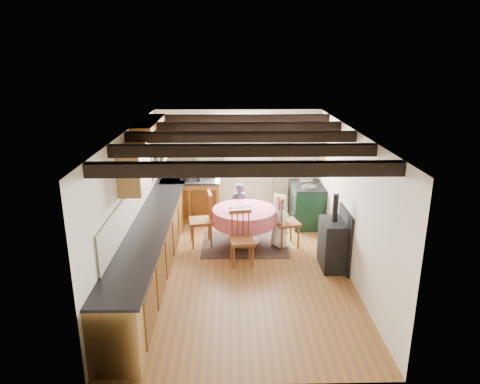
{
  "coord_description": "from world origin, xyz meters",
  "views": [
    {
      "loc": [
        -0.17,
        -6.8,
        3.56
      ],
      "look_at": [
        0.0,
        0.8,
        1.15
      ],
      "focal_mm": 32.85,
      "sensor_mm": 36.0,
      "label": 1
    }
  ],
  "objects_px": {
    "chair_left": "(201,219)",
    "chair_right": "(287,221)",
    "cup": "(231,210)",
    "child_right": "(279,220)",
    "aga_range": "(307,204)",
    "chair_near": "(242,239)",
    "child_far": "(239,207)",
    "cast_iron_stove": "(334,232)",
    "dining_table": "(244,227)"
  },
  "relations": [
    {
      "from": "cast_iron_stove",
      "to": "child_right",
      "type": "xyz_separation_m",
      "value": [
        -0.82,
        0.91,
        -0.14
      ]
    },
    {
      "from": "cast_iron_stove",
      "to": "child_far",
      "type": "distance_m",
      "value": 2.35
    },
    {
      "from": "chair_right",
      "to": "cup",
      "type": "relative_size",
      "value": 11.66
    },
    {
      "from": "aga_range",
      "to": "cast_iron_stove",
      "type": "height_order",
      "value": "cast_iron_stove"
    },
    {
      "from": "chair_right",
      "to": "cup",
      "type": "bearing_deg",
      "value": 78.27
    },
    {
      "from": "aga_range",
      "to": "child_right",
      "type": "height_order",
      "value": "child_right"
    },
    {
      "from": "chair_near",
      "to": "child_far",
      "type": "xyz_separation_m",
      "value": [
        -0.02,
        1.6,
        0.02
      ]
    },
    {
      "from": "chair_near",
      "to": "chair_right",
      "type": "distance_m",
      "value": 1.16
    },
    {
      "from": "child_far",
      "to": "child_right",
      "type": "bearing_deg",
      "value": 118.27
    },
    {
      "from": "child_far",
      "to": "cup",
      "type": "bearing_deg",
      "value": 65.46
    },
    {
      "from": "aga_range",
      "to": "child_far",
      "type": "height_order",
      "value": "child_far"
    },
    {
      "from": "cast_iron_stove",
      "to": "child_right",
      "type": "bearing_deg",
      "value": 132.2
    },
    {
      "from": "chair_right",
      "to": "chair_left",
      "type": "bearing_deg",
      "value": 71.12
    },
    {
      "from": "chair_left",
      "to": "chair_right",
      "type": "bearing_deg",
      "value": 77.17
    },
    {
      "from": "chair_right",
      "to": "child_right",
      "type": "bearing_deg",
      "value": 70.24
    },
    {
      "from": "child_far",
      "to": "child_right",
      "type": "distance_m",
      "value": 1.12
    },
    {
      "from": "chair_right",
      "to": "cast_iron_stove",
      "type": "distance_m",
      "value": 1.14
    },
    {
      "from": "dining_table",
      "to": "chair_left",
      "type": "bearing_deg",
      "value": 178.06
    },
    {
      "from": "chair_near",
      "to": "child_right",
      "type": "bearing_deg",
      "value": 38.12
    },
    {
      "from": "chair_right",
      "to": "cup",
      "type": "xyz_separation_m",
      "value": [
        -1.07,
        -0.07,
        0.26
      ]
    },
    {
      "from": "child_far",
      "to": "child_right",
      "type": "relative_size",
      "value": 0.97
    },
    {
      "from": "chair_left",
      "to": "aga_range",
      "type": "xyz_separation_m",
      "value": [
        2.22,
        1.03,
        -0.07
      ]
    },
    {
      "from": "chair_near",
      "to": "aga_range",
      "type": "bearing_deg",
      "value": 44.36
    },
    {
      "from": "child_right",
      "to": "cup",
      "type": "distance_m",
      "value": 0.96
    },
    {
      "from": "chair_near",
      "to": "child_right",
      "type": "xyz_separation_m",
      "value": [
        0.74,
        0.77,
        0.04
      ]
    },
    {
      "from": "chair_near",
      "to": "cup",
      "type": "bearing_deg",
      "value": 97.11
    },
    {
      "from": "dining_table",
      "to": "chair_left",
      "type": "relative_size",
      "value": 1.15
    },
    {
      "from": "chair_right",
      "to": "cup",
      "type": "distance_m",
      "value": 1.1
    },
    {
      "from": "chair_right",
      "to": "aga_range",
      "type": "bearing_deg",
      "value": -42.17
    },
    {
      "from": "aga_range",
      "to": "cup",
      "type": "height_order",
      "value": "aga_range"
    },
    {
      "from": "chair_left",
      "to": "chair_right",
      "type": "height_order",
      "value": "chair_left"
    },
    {
      "from": "chair_near",
      "to": "chair_right",
      "type": "xyz_separation_m",
      "value": [
        0.88,
        0.76,
        0.03
      ]
    },
    {
      "from": "cup",
      "to": "chair_left",
      "type": "bearing_deg",
      "value": 163.77
    },
    {
      "from": "chair_left",
      "to": "cup",
      "type": "xyz_separation_m",
      "value": [
        0.58,
        -0.17,
        0.25
      ]
    },
    {
      "from": "child_right",
      "to": "cup",
      "type": "height_order",
      "value": "child_right"
    },
    {
      "from": "child_right",
      "to": "cup",
      "type": "bearing_deg",
      "value": 81.24
    },
    {
      "from": "chair_right",
      "to": "child_far",
      "type": "bearing_deg",
      "value": 31.51
    },
    {
      "from": "child_far",
      "to": "cup",
      "type": "height_order",
      "value": "child_far"
    },
    {
      "from": "cast_iron_stove",
      "to": "chair_near",
      "type": "bearing_deg",
      "value": 174.84
    },
    {
      "from": "chair_right",
      "to": "aga_range",
      "type": "xyz_separation_m",
      "value": [
        0.57,
        1.13,
        -0.06
      ]
    },
    {
      "from": "chair_right",
      "to": "cast_iron_stove",
      "type": "xyz_separation_m",
      "value": [
        0.68,
        -0.9,
        0.15
      ]
    },
    {
      "from": "cast_iron_stove",
      "to": "child_right",
      "type": "relative_size",
      "value": 1.27
    },
    {
      "from": "dining_table",
      "to": "cast_iron_stove",
      "type": "distance_m",
      "value": 1.8
    },
    {
      "from": "chair_near",
      "to": "cast_iron_stove",
      "type": "height_order",
      "value": "cast_iron_stove"
    },
    {
      "from": "cup",
      "to": "aga_range",
      "type": "bearing_deg",
      "value": 36.16
    },
    {
      "from": "cast_iron_stove",
      "to": "child_right",
      "type": "height_order",
      "value": "cast_iron_stove"
    },
    {
      "from": "aga_range",
      "to": "cup",
      "type": "xyz_separation_m",
      "value": [
        -1.64,
        -1.2,
        0.32
      ]
    },
    {
      "from": "dining_table",
      "to": "child_right",
      "type": "height_order",
      "value": "child_right"
    },
    {
      "from": "chair_near",
      "to": "child_far",
      "type": "distance_m",
      "value": 1.6
    },
    {
      "from": "chair_near",
      "to": "chair_left",
      "type": "relative_size",
      "value": 0.92
    }
  ]
}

